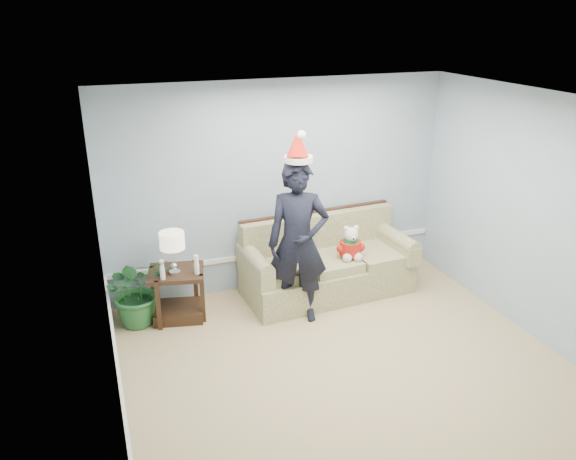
% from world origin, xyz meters
% --- Properties ---
extents(room_shell, '(4.54, 5.04, 2.74)m').
position_xyz_m(room_shell, '(0.00, 0.00, 1.35)').
color(room_shell, tan).
rests_on(room_shell, ground).
extents(wainscot_trim, '(4.49, 4.99, 0.06)m').
position_xyz_m(wainscot_trim, '(-1.18, 1.18, 0.45)').
color(wainscot_trim, white).
rests_on(wainscot_trim, room_shell).
extents(sofa, '(2.19, 1.04, 1.00)m').
position_xyz_m(sofa, '(0.48, 2.05, 0.36)').
color(sofa, '#4F5528').
rests_on(sofa, room_shell).
extents(side_table, '(0.73, 0.66, 0.61)m').
position_xyz_m(side_table, '(-1.45, 2.03, 0.24)').
color(side_table, '#321E12').
rests_on(side_table, room_shell).
extents(table_lamp, '(0.29, 0.29, 0.51)m').
position_xyz_m(table_lamp, '(-1.47, 1.98, 1.00)').
color(table_lamp, silver).
rests_on(table_lamp, side_table).
extents(candle_pair, '(0.45, 0.06, 0.23)m').
position_xyz_m(candle_pair, '(-1.43, 1.87, 0.72)').
color(candle_pair, silver).
rests_on(candle_pair, side_table).
extents(houseplant, '(0.88, 0.80, 0.84)m').
position_xyz_m(houseplant, '(-1.90, 2.07, 0.42)').
color(houseplant, '#24602D').
rests_on(houseplant, room_shell).
extents(man, '(0.81, 0.66, 1.93)m').
position_xyz_m(man, '(-0.11, 1.54, 0.97)').
color(man, black).
rests_on(man, room_shell).
extents(santa_hat, '(0.40, 0.43, 0.37)m').
position_xyz_m(santa_hat, '(-0.11, 1.56, 2.08)').
color(santa_hat, silver).
rests_on(santa_hat, man).
extents(teddy_bear, '(0.31, 0.33, 0.44)m').
position_xyz_m(teddy_bear, '(0.72, 1.84, 0.69)').
color(teddy_bear, silver).
rests_on(teddy_bear, sofa).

